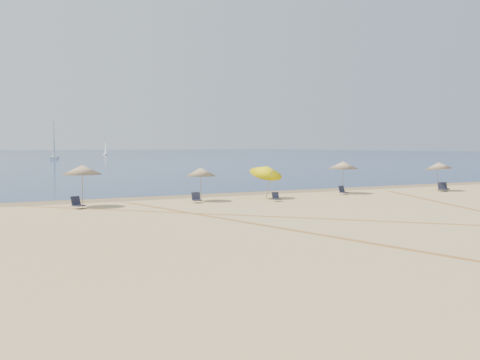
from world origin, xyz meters
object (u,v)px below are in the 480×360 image
at_px(sailboat_0, 54,148).
at_px(sailboat_2, 105,149).
at_px(umbrella_3, 267,170).
at_px(chair_5, 442,188).
at_px(chair_4, 343,191).
at_px(chair_2, 197,198).
at_px(umbrella_1, 82,170).
at_px(umbrella_4, 343,165).
at_px(chair_3, 276,197).
at_px(chair_1, 77,203).
at_px(umbrella_5, 439,166).
at_px(umbrella_2, 201,172).
at_px(chair_6, 444,187).

height_order(sailboat_0, sailboat_2, sailboat_0).
distance_m(umbrella_3, chair_5, 15.26).
height_order(chair_4, sailboat_0, sailboat_0).
bearing_deg(chair_2, sailboat_2, 84.61).
bearing_deg(sailboat_2, sailboat_0, -110.94).
bearing_deg(umbrella_1, umbrella_4, 0.59).
xyz_separation_m(chair_3, sailboat_0, (7.28, 119.09, 2.67)).
bearing_deg(chair_2, umbrella_4, 12.08).
height_order(umbrella_4, chair_4, umbrella_4).
relative_size(umbrella_1, umbrella_3, 0.97).
height_order(chair_1, sailboat_0, sailboat_0).
height_order(umbrella_5, sailboat_0, sailboat_0).
xyz_separation_m(umbrella_3, umbrella_5, (15.41, -0.65, 0.05)).
relative_size(umbrella_5, sailboat_2, 0.34).
bearing_deg(chair_1, chair_5, -27.16).
xyz_separation_m(sailboat_0, sailboat_2, (27.76, 54.98, -0.81)).
distance_m(umbrella_1, chair_2, 7.17).
relative_size(umbrella_2, chair_4, 3.23).
bearing_deg(chair_2, chair_1, -173.43).
distance_m(sailboat_0, sailboat_2, 61.59).
xyz_separation_m(chair_1, chair_5, (27.58, -1.40, 0.00)).
relative_size(sailboat_0, sailboat_2, 1.39).
xyz_separation_m(chair_3, sailboat_2, (35.04, 174.07, 1.86)).
bearing_deg(chair_5, chair_4, -169.07).
bearing_deg(chair_2, sailboat_0, 91.72).
relative_size(chair_6, sailboat_2, 0.11).
height_order(umbrella_4, chair_1, umbrella_4).
distance_m(umbrella_5, chair_3, 15.76).
bearing_deg(chair_1, sailboat_2, 50.40).
relative_size(umbrella_1, chair_3, 4.32).
relative_size(chair_1, sailboat_0, 0.09).
distance_m(umbrella_1, umbrella_4, 19.15).
bearing_deg(umbrella_4, chair_2, -175.57).
bearing_deg(chair_1, sailboat_0, 56.30).
distance_m(umbrella_4, chair_4, 2.03).
bearing_deg(chair_6, umbrella_5, -159.71).
xyz_separation_m(umbrella_3, sailboat_2, (34.81, 172.45, 0.18)).
height_order(chair_2, sailboat_0, sailboat_0).
height_order(chair_5, sailboat_2, sailboat_2).
distance_m(umbrella_4, chair_5, 8.49).
relative_size(chair_3, chair_6, 0.73).
bearing_deg(umbrella_3, sailboat_2, 78.59).
xyz_separation_m(umbrella_1, chair_3, (11.80, -2.29, -1.93)).
relative_size(chair_5, chair_6, 1.07).
height_order(umbrella_4, sailboat_2, sailboat_2).
distance_m(umbrella_1, sailboat_0, 118.35).
bearing_deg(umbrella_4, sailboat_2, 80.83).
relative_size(chair_5, sailboat_0, 0.09).
relative_size(umbrella_3, sailboat_0, 0.27).
height_order(umbrella_2, sailboat_2, sailboat_2).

